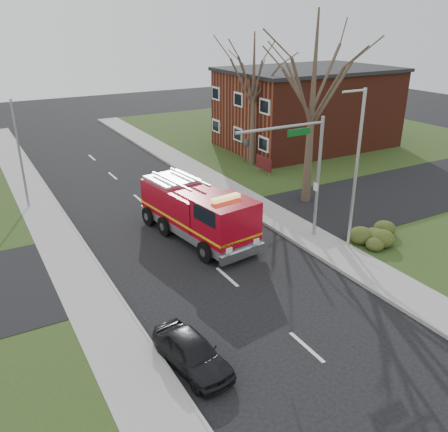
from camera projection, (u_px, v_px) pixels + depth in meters
ground at (227, 277)px, 22.62m from camera, size 120.00×120.00×0.00m
sidewalk_right at (327, 247)px, 25.41m from camera, size 2.40×80.00×0.15m
sidewalk_left at (99, 313)px, 19.77m from camera, size 2.40×80.00×0.15m
brick_building at (307, 108)px, 44.28m from camera, size 15.40×10.40×7.25m
health_center_sign at (264, 164)px, 37.08m from camera, size 0.12×2.00×1.40m
hedge_corner at (380, 234)px, 25.69m from camera, size 2.80×2.00×0.90m
bare_tree_near at (313, 89)px, 28.88m from camera, size 6.00×6.00×12.00m
bare_tree_far at (254, 86)px, 37.14m from camera, size 5.25×5.25×10.50m
traffic_signal_mast at (300, 159)px, 24.37m from camera, size 5.29×0.18×6.80m
streetlight_pole at (356, 167)px, 23.70m from camera, size 1.48×0.16×8.40m
utility_pole_far at (20, 156)px, 29.40m from camera, size 0.14×0.14×7.00m
fire_engine at (198, 214)px, 26.14m from camera, size 3.94×8.28×3.21m
parked_car_maroon at (192, 352)px, 16.59m from camera, size 1.96×3.82×1.24m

